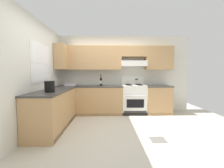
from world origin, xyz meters
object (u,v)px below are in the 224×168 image
object	(u,v)px
wine_bottle	(101,81)
bucket	(50,86)
stove	(134,99)
bowl	(70,85)

from	to	relation	value
wine_bottle	bucket	world-z (taller)	wine_bottle
stove	wine_bottle	world-z (taller)	wine_bottle
stove	wine_bottle	bearing A→B (deg)	176.95
wine_bottle	bucket	size ratio (longest dim) A/B	1.53
bowl	stove	bearing A→B (deg)	-0.12
wine_bottle	stove	bearing A→B (deg)	-3.05
bowl	bucket	bearing A→B (deg)	-90.96
stove	bowl	distance (m)	2.09
stove	bucket	distance (m)	2.69
wine_bottle	bucket	bearing A→B (deg)	-120.63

